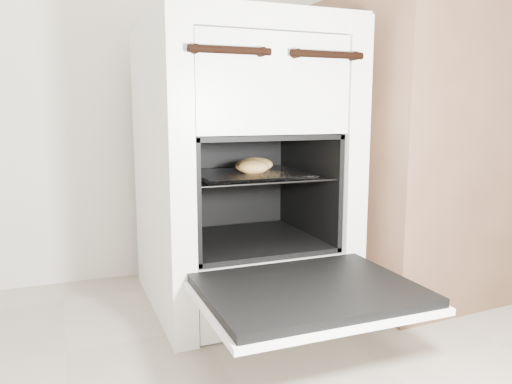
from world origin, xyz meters
The scene contains 6 objects.
stove centered at (0.17, 1.21, 0.40)m, with size 0.53×0.59×0.81m.
oven_door centered at (0.17, 0.76, 0.18)m, with size 0.48×0.37×0.03m.
oven_rack centered at (0.17, 1.15, 0.39)m, with size 0.39×0.37×0.01m.
foil_sheet centered at (0.17, 1.13, 0.40)m, with size 0.30×0.26×0.01m, color white.
baked_rolls centered at (0.19, 1.13, 0.42)m, with size 0.15×0.18×0.04m.
counter centered at (0.92, 1.17, 0.45)m, with size 0.91×0.60×0.91m, color brown.
Camera 1 is at (-0.32, -0.17, 0.57)m, focal length 35.00 mm.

